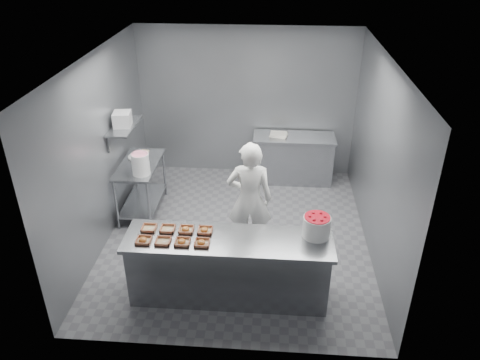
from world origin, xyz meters
name	(u,v)px	position (x,y,z in m)	size (l,w,h in m)	color
floor	(237,235)	(0.00, 0.00, 0.00)	(4.50, 4.50, 0.00)	#4C4C51
ceiling	(237,57)	(0.00, 0.00, 2.80)	(4.50, 4.50, 0.00)	white
wall_back	(247,103)	(0.00, 2.25, 1.40)	(4.00, 0.04, 2.80)	slate
wall_left	(101,151)	(-2.00, 0.00, 1.40)	(0.04, 4.50, 2.80)	slate
wall_right	(379,160)	(2.00, 0.00, 1.40)	(0.04, 4.50, 2.80)	slate
service_counter	(229,267)	(0.00, -1.35, 0.45)	(2.60, 0.70, 0.90)	slate
prep_table	(141,180)	(-1.65, 0.60, 0.59)	(0.60, 1.20, 0.90)	slate
back_counter	(293,158)	(0.90, 1.90, 0.45)	(1.50, 0.60, 0.90)	slate
wall_shelf	(124,126)	(-1.82, 0.60, 1.55)	(0.35, 0.90, 0.03)	slate
tray_0	(143,240)	(-1.03, -1.48, 0.92)	(0.19, 0.18, 0.06)	tan
tray_1	(163,241)	(-0.79, -1.48, 0.92)	(0.19, 0.18, 0.04)	tan
tray_2	(182,242)	(-0.55, -1.48, 0.92)	(0.19, 0.18, 0.06)	tan
tray_3	(202,243)	(-0.31, -1.48, 0.92)	(0.19, 0.18, 0.06)	tan
tray_4	(149,228)	(-1.03, -1.22, 0.92)	(0.19, 0.18, 0.04)	tan
tray_5	(168,229)	(-0.79, -1.22, 0.92)	(0.19, 0.18, 0.04)	tan
tray_6	(186,229)	(-0.55, -1.22, 0.92)	(0.19, 0.18, 0.06)	tan
tray_7	(205,230)	(-0.31, -1.22, 0.92)	(0.19, 0.18, 0.06)	tan
worker	(250,200)	(0.21, -0.36, 0.88)	(0.64, 0.42, 1.77)	white
strawberry_tub	(317,226)	(1.08, -1.20, 1.05)	(0.34, 0.34, 0.28)	silver
glaze_bucket	(141,163)	(-1.51, 0.25, 1.08)	(0.29, 0.27, 0.42)	silver
bucket_lid	(137,157)	(-1.74, 0.82, 0.91)	(0.30, 0.30, 0.02)	silver
rag	(144,151)	(-1.68, 1.04, 0.91)	(0.13, 0.12, 0.02)	#CCB28C
appliance	(122,119)	(-1.82, 0.57, 1.68)	(0.26, 0.30, 0.22)	gray
paper_stack	(279,135)	(0.61, 1.90, 0.93)	(0.30, 0.22, 0.06)	silver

